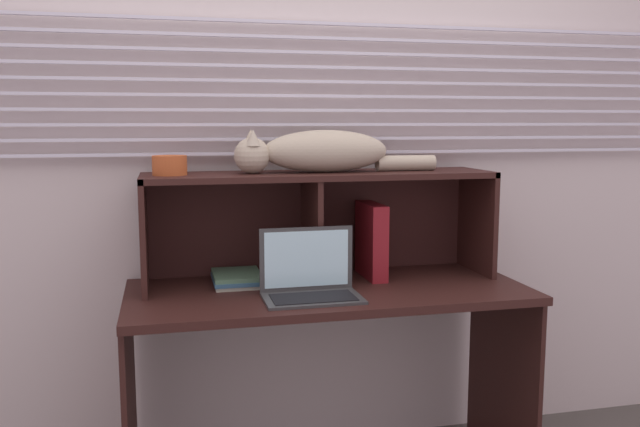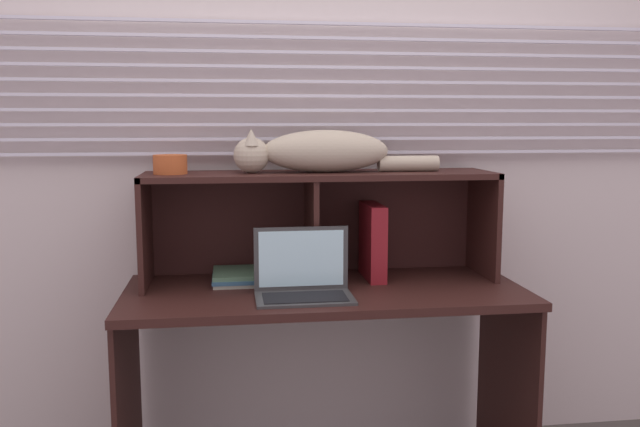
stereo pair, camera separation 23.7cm
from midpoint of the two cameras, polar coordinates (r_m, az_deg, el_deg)
name	(u,v)px [view 2 (the right image)]	position (r m, az deg, el deg)	size (l,w,h in m)	color
back_panel_with_blinds	(313,147)	(2.71, 1.91, 5.72)	(4.40, 0.08, 2.50)	beige
desk	(325,327)	(2.48, 3.21, -9.74)	(1.45, 0.62, 0.75)	black
hutch_shelf_unit	(318,204)	(2.55, 2.49, 0.84)	(1.32, 0.33, 0.41)	black
cat	(318,152)	(2.50, 2.56, 5.28)	(0.78, 0.17, 0.16)	#B4A68D
laptop	(303,281)	(2.31, 1.50, -5.86)	(0.33, 0.20, 0.24)	#373737
binder_upright	(373,241)	(2.58, 7.17, -2.39)	(0.06, 0.24, 0.29)	maroon
book_stack	(237,277)	(2.53, -4.51, -5.45)	(0.18, 0.22, 0.04)	gray
small_basket	(170,164)	(2.46, -10.05, 4.16)	(0.12, 0.12, 0.07)	#B35025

